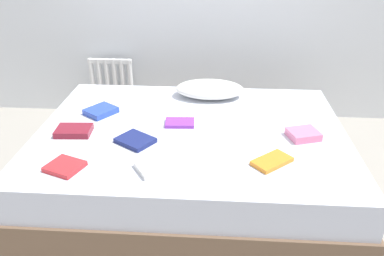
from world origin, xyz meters
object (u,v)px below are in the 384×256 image
radiator (112,83)px  textbook_blue (101,111)px  textbook_red (65,166)px  textbook_maroon (74,131)px  textbook_navy (135,140)px  textbook_purple (180,123)px  pillow (210,89)px  textbook_pink (303,134)px  textbook_white (160,165)px  bed (191,162)px  textbook_orange (272,161)px

radiator → textbook_blue: radiator is taller
textbook_blue → textbook_red: textbook_blue is taller
radiator → textbook_maroon: (0.11, -1.31, 0.18)m
textbook_navy → textbook_blue: size_ratio=1.08×
textbook_purple → textbook_blue: bearing=164.1°
pillow → textbook_navy: 0.86m
pillow → textbook_pink: pillow is taller
textbook_purple → textbook_white: bearing=-99.6°
bed → textbook_white: textbook_white is taller
textbook_orange → textbook_blue: (-1.11, 0.56, 0.01)m
bed → textbook_white: bearing=-106.8°
radiator → textbook_purple: radiator is taller
textbook_navy → textbook_pink: bearing=41.4°
bed → textbook_maroon: bearing=-171.1°
textbook_orange → textbook_white: textbook_white is taller
textbook_navy → textbook_orange: (0.80, -0.18, -0.00)m
textbook_navy → textbook_purple: 0.36m
textbook_blue → textbook_white: size_ratio=0.80×
bed → textbook_red: 0.87m
textbook_navy → textbook_maroon: size_ratio=0.96×
bed → textbook_purple: 0.28m
bed → textbook_purple: size_ratio=10.59×
textbook_blue → textbook_purple: (0.56, -0.13, -0.01)m
radiator → textbook_pink: size_ratio=2.64×
bed → textbook_pink: size_ratio=11.26×
textbook_navy → textbook_red: 0.45m
bed → textbook_maroon: (-0.73, -0.11, 0.27)m
textbook_navy → textbook_orange: bearing=21.6°
textbook_maroon → textbook_pink: bearing=-1.5°
textbook_pink → textbook_purple: bearing=152.3°
textbook_maroon → textbook_orange: size_ratio=0.97×
bed → textbook_maroon: 0.79m
pillow → textbook_orange: (0.37, -0.92, -0.05)m
textbook_maroon → textbook_pink: size_ratio=1.21×
textbook_navy → textbook_maroon: bearing=-157.5°
bed → radiator: bearing=125.0°
textbook_orange → textbook_white: (-0.61, -0.09, 0.00)m
radiator → textbook_pink: 2.00m
pillow → textbook_maroon: 1.06m
pillow → textbook_pink: size_ratio=2.89×
bed → textbook_white: size_ratio=8.36×
textbook_orange → textbook_purple: textbook_orange is taller
radiator → textbook_orange: 2.06m
radiator → textbook_white: (0.70, -1.66, 0.18)m
textbook_pink → textbook_navy: bearing=169.0°
textbook_maroon → textbook_purple: 0.67m
textbook_blue → textbook_red: 0.69m
textbook_maroon → textbook_red: bearing=-81.2°
textbook_blue → radiator: bearing=47.3°
textbook_navy → textbook_blue: bearing=163.7°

